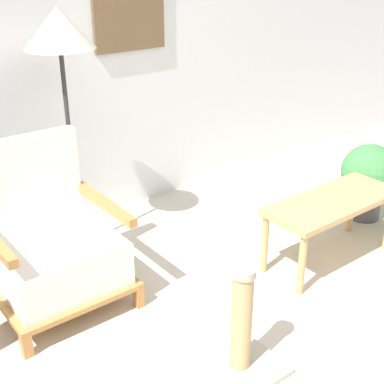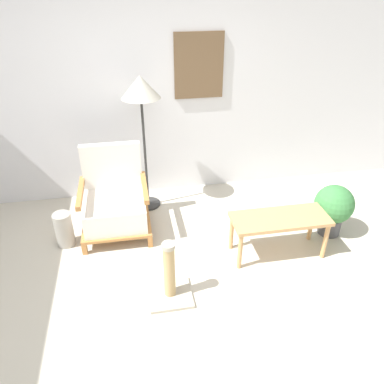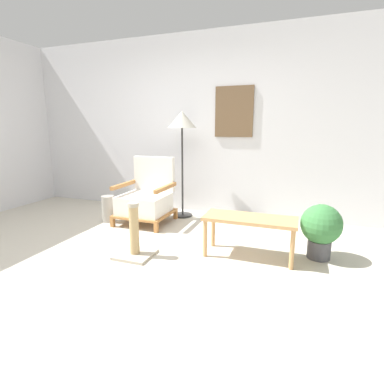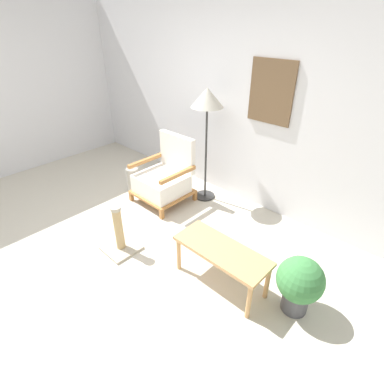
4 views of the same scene
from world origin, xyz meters
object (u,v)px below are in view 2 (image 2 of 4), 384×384
(coffee_table, at_px, (280,222))
(vase, at_px, (64,230))
(armchair, at_px, (115,203))
(scratching_post, at_px, (170,280))
(potted_plant, at_px, (334,207))
(floor_lamp, at_px, (141,95))

(coffee_table, relative_size, vase, 2.52)
(armchair, bearing_deg, vase, -162.38)
(scratching_post, bearing_deg, potted_plant, 18.53)
(floor_lamp, bearing_deg, vase, -145.70)
(floor_lamp, relative_size, scratching_post, 2.69)
(coffee_table, bearing_deg, vase, 166.15)
(vase, bearing_deg, potted_plant, -6.18)
(floor_lamp, bearing_deg, coffee_table, -43.40)
(vase, bearing_deg, coffee_table, -13.85)
(floor_lamp, bearing_deg, scratching_post, -87.39)
(armchair, xyz_separation_m, coffee_table, (1.57, -0.69, 0.03))
(armchair, bearing_deg, floor_lamp, 50.11)
(coffee_table, xyz_separation_m, vase, (-2.10, 0.52, -0.19))
(armchair, relative_size, coffee_table, 0.97)
(armchair, bearing_deg, scratching_post, -67.65)
(armchair, xyz_separation_m, potted_plant, (2.26, -0.47, -0.01))
(coffee_table, xyz_separation_m, scratching_post, (-1.13, -0.39, -0.19))
(floor_lamp, relative_size, coffee_table, 1.65)
(armchair, relative_size, scratching_post, 1.58)
(armchair, distance_m, coffee_table, 1.72)
(coffee_table, distance_m, potted_plant, 0.72)
(floor_lamp, bearing_deg, armchair, -129.89)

